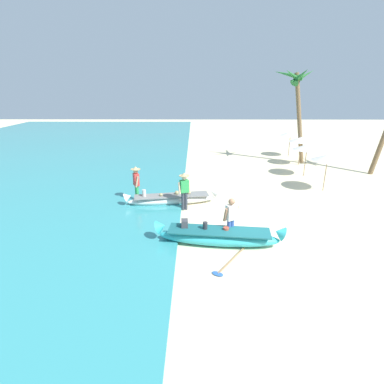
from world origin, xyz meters
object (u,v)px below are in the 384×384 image
Objects in this scene: boat_cyan_foreground at (218,236)px; person_tourist_customer at (231,217)px; person_vendor_hatted at (184,189)px; boat_white_midground at (172,199)px; paddle at (227,264)px; palm_tree_leaning_seaward at (297,89)px; person_vendor_assistant at (136,182)px.

person_tourist_customer is (0.44, 0.32, 0.58)m from boat_cyan_foreground.
boat_white_midground is at bearing 133.53° from person_vendor_hatted.
paddle is (0.19, -1.27, -0.27)m from boat_cyan_foreground.
boat_white_midground is (-1.87, 3.72, -0.05)m from boat_cyan_foreground.
person_vendor_hatted is at bearing -129.41° from palm_tree_leaning_seaward.
person_vendor_hatted reaches higher than boat_white_midground.
boat_cyan_foreground is 2.85× the size of person_tourist_customer.
person_vendor_hatted is 1.08× the size of person_tourist_customer.
palm_tree_leaning_seaward is at bearing 63.43° from boat_cyan_foreground.
person_vendor_assistant is 12.80m from palm_tree_leaning_seaward.
person_vendor_hatted is 3.24m from person_tourist_customer.
palm_tree_leaning_seaward is 15.05m from paddle.
palm_tree_leaning_seaward is (5.89, 11.77, 4.63)m from boat_cyan_foreground.
person_tourist_customer reaches higher than paddle.
person_vendor_hatted is 0.99× the size of paddle.
person_vendor_hatted is (0.61, -0.64, 0.72)m from boat_white_midground.
paddle is (1.44, -4.35, -0.94)m from person_vendor_hatted.
boat_white_midground is 1.14m from person_vendor_hatted.
person_tourist_customer is at bearing -43.12° from person_vendor_assistant.
boat_cyan_foreground is 2.64× the size of person_vendor_hatted.
boat_cyan_foreground is 3.39m from person_vendor_hatted.
person_tourist_customer is (2.31, -3.40, 0.63)m from boat_white_midground.
person_vendor_hatted is 0.27× the size of palm_tree_leaning_seaward.
boat_cyan_foreground is 1.31m from paddle.
boat_white_midground is 1.81m from person_vendor_assistant.
person_tourist_customer is at bearing -115.45° from palm_tree_leaning_seaward.
person_tourist_customer reaches higher than boat_cyan_foreground.
palm_tree_leaning_seaward reaches higher than boat_cyan_foreground.
person_vendor_assistant is at bearing 131.13° from boat_cyan_foreground.
palm_tree_leaning_seaward is at bearing 64.55° from person_tourist_customer.
palm_tree_leaning_seaward is at bearing 39.64° from person_vendor_assistant.
person_vendor_assistant reaches higher than person_tourist_customer.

